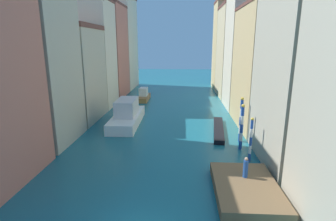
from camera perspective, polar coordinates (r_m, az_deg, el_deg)
name	(u,v)px	position (r m, az deg, el deg)	size (l,w,h in m)	color
ground_plane	(166,119)	(38.21, -0.37, -1.74)	(154.00, 154.00, 0.00)	#196070
building_left_1	(32,39)	(31.03, -27.28, 13.49)	(7.17, 7.94, 21.82)	#BCB299
building_left_2	(72,73)	(39.23, -20.00, 7.54)	(7.17, 9.35, 13.01)	#BCB299
building_left_3	(91,55)	(46.78, -16.23, 11.47)	(7.17, 7.17, 17.43)	beige
building_left_4	(106,51)	(55.32, -13.14, 12.27)	(7.17, 9.93, 17.97)	#C6705B
building_left_5	(119,43)	(65.96, -10.48, 14.07)	(7.17, 11.70, 21.24)	beige
building_right_1	(312,55)	(25.47, 28.53, 10.42)	(7.17, 10.12, 19.08)	#BCB299
building_right_2	(269,67)	(35.88, 20.83, 8.71)	(7.17, 11.87, 15.24)	#DBB77A
building_right_3	(250,48)	(45.86, 17.20, 12.69)	(7.17, 8.59, 19.54)	beige
building_right_4	(237,52)	(55.96, 14.65, 12.15)	(7.17, 11.45, 17.86)	beige
building_right_5	(229,46)	(65.79, 13.02, 13.44)	(7.17, 8.46, 20.07)	#DBB77A
waterfront_dock	(246,189)	(20.56, 16.42, -15.84)	(4.46, 6.90, 0.77)	brown
person_on_dock	(246,168)	(20.94, 16.35, -11.78)	(0.36, 0.36, 1.59)	#234C93
mooring_pole_0	(251,140)	(25.00, 17.37, -5.98)	(0.27, 0.27, 4.19)	#1E479E
mooring_pole_1	(242,127)	(27.62, 15.55, -3.33)	(0.35, 0.35, 4.72)	#1E479E
mooring_pole_2	(241,119)	(29.72, 15.40, -1.83)	(0.34, 0.34, 4.97)	#1E479E
vaporetto_white	(127,115)	(35.86, -8.80, -0.92)	(3.48, 10.55, 3.36)	white
gondola_black	(219,129)	(33.25, 10.82, -3.98)	(2.15, 9.46, 0.52)	black
motorboat_0	(144,96)	(50.88, -5.26, 3.17)	(1.89, 6.16, 2.37)	olive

